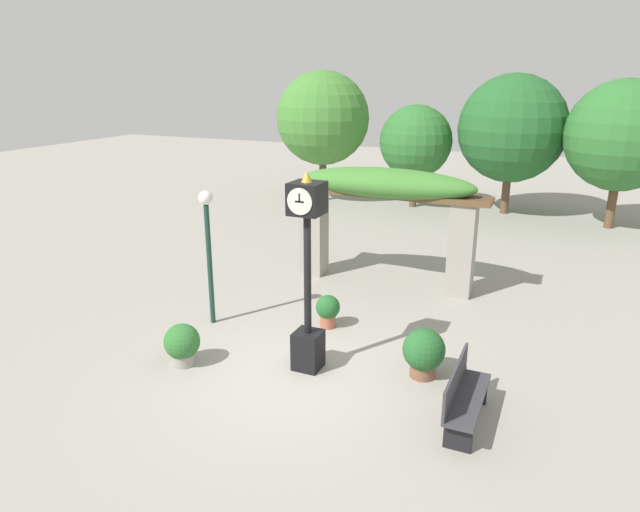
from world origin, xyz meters
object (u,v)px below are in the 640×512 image
(pedestal_clock, at_px, (308,275))
(potted_plant_far_left, at_px, (328,309))
(potted_plant_near_left, at_px, (424,352))
(park_bench, at_px, (463,396))
(potted_plant_near_right, at_px, (182,344))
(lamp_post, at_px, (208,235))

(pedestal_clock, xyz_separation_m, potted_plant_far_left, (-0.34, 1.65, -1.31))
(potted_plant_near_left, bearing_deg, park_bench, -51.90)
(potted_plant_near_right, height_order, park_bench, park_bench)
(potted_plant_near_right, bearing_deg, potted_plant_near_left, 18.20)
(potted_plant_near_left, height_order, potted_plant_near_right, potted_plant_near_left)
(pedestal_clock, height_order, lamp_post, pedestal_clock)
(pedestal_clock, bearing_deg, potted_plant_near_left, 15.11)
(pedestal_clock, distance_m, lamp_post, 2.72)
(pedestal_clock, distance_m, potted_plant_near_right, 2.52)
(potted_plant_near_left, bearing_deg, pedestal_clock, -164.89)
(potted_plant_near_left, bearing_deg, potted_plant_near_right, -161.80)
(potted_plant_near_right, relative_size, lamp_post, 0.27)
(pedestal_clock, relative_size, park_bench, 2.12)
(potted_plant_near_left, distance_m, lamp_post, 4.66)
(lamp_post, bearing_deg, pedestal_clock, -19.62)
(lamp_post, bearing_deg, potted_plant_near_right, -72.49)
(pedestal_clock, distance_m, park_bench, 3.04)
(potted_plant_near_right, distance_m, lamp_post, 2.29)
(pedestal_clock, xyz_separation_m, potted_plant_near_left, (1.87, 0.50, -1.23))
(park_bench, height_order, lamp_post, lamp_post)
(pedestal_clock, relative_size, potted_plant_far_left, 5.09)
(pedestal_clock, height_order, potted_plant_far_left, pedestal_clock)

